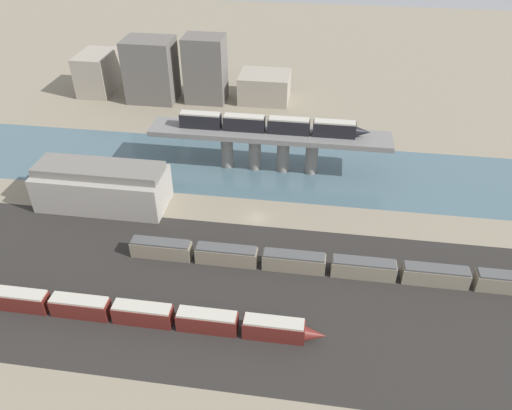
% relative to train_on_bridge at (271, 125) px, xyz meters
% --- Properties ---
extents(ground_plane, '(400.00, 400.00, 0.00)m').
position_rel_train_on_bridge_xyz_m(ground_plane, '(-0.38, -21.71, -12.69)').
color(ground_plane, gray).
extents(railbed_yard, '(280.00, 42.00, 0.01)m').
position_rel_train_on_bridge_xyz_m(railbed_yard, '(-0.38, -45.71, -12.69)').
color(railbed_yard, '#282623').
rests_on(railbed_yard, ground).
extents(river_water, '(320.00, 29.13, 0.01)m').
position_rel_train_on_bridge_xyz_m(river_water, '(-0.38, -0.00, -12.69)').
color(river_water, '#47606B').
rests_on(river_water, ground).
extents(bridge, '(60.55, 9.01, 10.77)m').
position_rel_train_on_bridge_xyz_m(bridge, '(-0.38, -0.00, -4.41)').
color(bridge, slate).
rests_on(bridge, ground).
extents(train_on_bridge, '(47.34, 2.79, 3.91)m').
position_rel_train_on_bridge_xyz_m(train_on_bridge, '(0.00, 0.00, 0.00)').
color(train_on_bridge, black).
rests_on(train_on_bridge, bridge).
extents(train_yard_near, '(71.58, 2.85, 3.83)m').
position_rel_train_on_bridge_xyz_m(train_yard_near, '(-20.12, -54.88, -10.81)').
color(train_yard_near, '#5B1E19').
rests_on(train_yard_near, ground).
extents(train_yard_mid, '(84.10, 2.97, 3.77)m').
position_rel_train_on_bridge_xyz_m(train_yard_mid, '(17.54, -37.43, -10.84)').
color(train_yard_mid, gray).
rests_on(train_yard_mid, ground).
extents(warehouse_building, '(29.56, 12.00, 10.28)m').
position_rel_train_on_bridge_xyz_m(warehouse_building, '(-36.45, -21.24, -7.80)').
color(warehouse_building, '#9E998E').
rests_on(warehouse_building, ground).
extents(city_block_far_left, '(10.61, 15.98, 13.21)m').
position_rel_train_on_bridge_xyz_m(city_block_far_left, '(-64.54, 43.35, -6.08)').
color(city_block_far_left, gray).
rests_on(city_block_far_left, ground).
extents(city_block_left, '(15.53, 11.90, 20.04)m').
position_rel_train_on_bridge_xyz_m(city_block_left, '(-43.92, 39.38, -2.67)').
color(city_block_left, '#605B56').
rests_on(city_block_left, ground).
extents(city_block_center, '(12.82, 9.96, 21.12)m').
position_rel_train_on_bridge_xyz_m(city_block_center, '(-26.30, 41.26, -2.13)').
color(city_block_center, '#605B56').
rests_on(city_block_center, ground).
extents(city_block_right, '(16.19, 13.72, 8.91)m').
position_rel_train_on_bridge_xyz_m(city_block_right, '(-7.36, 44.36, -8.23)').
color(city_block_right, gray).
rests_on(city_block_right, ground).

